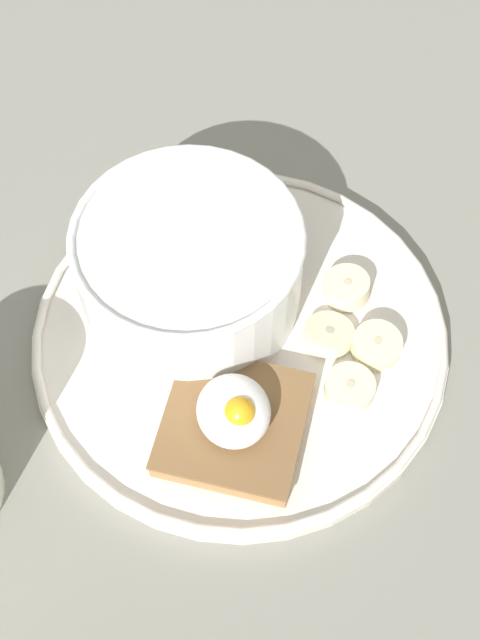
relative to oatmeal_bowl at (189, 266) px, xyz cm
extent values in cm
cube|color=gray|center=(3.77, 2.58, -5.55)|extent=(120.00, 120.00, 2.00)
cylinder|color=silver|center=(3.77, 2.58, -4.05)|extent=(27.83, 27.83, 1.00)
torus|color=silver|center=(3.77, 2.58, -3.25)|extent=(27.63, 27.63, 0.60)
cylinder|color=white|center=(0.00, 0.00, -0.15)|extent=(14.79, 14.79, 6.81)
torus|color=white|center=(0.00, 0.00, 3.25)|extent=(14.99, 14.99, 0.60)
cylinder|color=white|center=(0.00, 0.00, -0.61)|extent=(13.39, 13.39, 5.47)
ellipsoid|color=white|center=(0.00, 0.00, 1.92)|extent=(12.72, 12.72, 1.20)
ellipsoid|color=tan|center=(0.00, 2.43, 2.33)|extent=(2.22, 1.89, 0.81)
ellipsoid|color=#8B6C4A|center=(-2.56, -1.35, 2.17)|extent=(0.77, 1.17, 0.49)
ellipsoid|color=tan|center=(1.40, -1.04, 2.28)|extent=(1.81, 1.98, 0.71)
ellipsoid|color=tan|center=(-0.03, 0.00, 2.19)|extent=(1.48, 1.34, 0.53)
ellipsoid|color=#8E6241|center=(-1.66, -2.41, 2.18)|extent=(1.29, 1.41, 0.51)
ellipsoid|color=tan|center=(-3.85, 1.82, 2.16)|extent=(1.26, 0.97, 0.48)
cube|color=brown|center=(10.40, 0.78, -2.09)|extent=(11.53, 11.53, 0.30)
cube|color=#A77849|center=(10.40, 0.78, -2.77)|extent=(11.31, 11.31, 1.56)
ellipsoid|color=white|center=(10.40, 0.78, -0.71)|extent=(4.92, 4.50, 2.55)
sphere|color=#F3A419|center=(10.93, 1.01, -0.05)|extent=(2.07, 2.07, 2.07)
cylinder|color=#F0EEC4|center=(5.26, 8.29, -2.92)|extent=(4.75, 4.72, 1.57)
cylinder|color=#BBBA99|center=(5.26, 8.29, -2.45)|extent=(0.85, 0.84, 0.23)
cylinder|color=#FAE5BC|center=(2.05, 10.37, -2.79)|extent=(4.55, 4.56, 1.67)
cylinder|color=#C3B392|center=(2.05, 10.37, -2.11)|extent=(0.81, 0.81, 0.18)
cylinder|color=#FCE3BB|center=(9.36, 8.56, -2.97)|extent=(4.28, 4.28, 1.17)
cylinder|color=#C4B192|center=(9.36, 8.56, -2.38)|extent=(0.77, 0.77, 0.12)
cylinder|color=beige|center=(6.80, 11.10, -2.83)|extent=(3.74, 3.63, 1.64)
cylinder|color=#B3AE86|center=(6.80, 11.10, -2.22)|extent=(0.66, 0.65, 0.20)
camera|label=1|loc=(32.61, -3.55, 48.15)|focal=50.00mm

